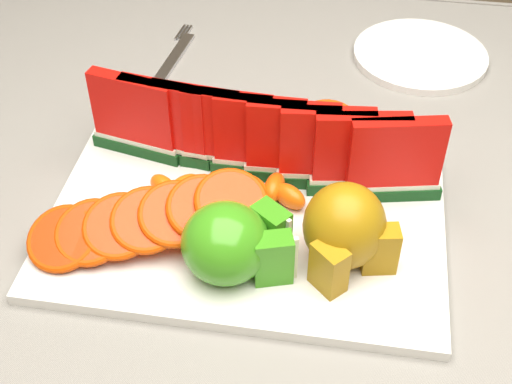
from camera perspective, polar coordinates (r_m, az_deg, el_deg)
The scene contains 11 objects.
table at distance 0.81m, azimuth 2.69°, elevation -7.68°, with size 1.40×0.90×0.75m.
tablecloth at distance 0.77m, azimuth 2.84°, elevation -4.71°, with size 1.53×1.03×0.20m.
platter at distance 0.74m, azimuth -0.60°, elevation -1.57°, with size 0.40×0.30×0.01m.
apple_cluster at distance 0.66m, azimuth -1.82°, elevation -4.13°, with size 0.11×0.10×0.08m.
pear_cluster at distance 0.67m, azimuth 7.18°, elevation -3.03°, with size 0.10×0.11×0.09m.
side_plate at distance 1.01m, azimuth 13.00°, elevation 10.62°, with size 0.24×0.24×0.01m.
fork at distance 0.98m, azimuth -6.92°, elevation 10.17°, with size 0.03×0.20×0.00m.
watermelon_row at distance 0.75m, azimuth 0.30°, elevation 4.24°, with size 0.39×0.07×0.10m.
orange_fan_front at distance 0.69m, azimuth -8.71°, elevation -2.21°, with size 0.25×0.14×0.06m.
orange_fan_back at distance 0.81m, azimuth -0.92°, elevation 5.59°, with size 0.28×0.10×0.04m.
tangerine_segments at distance 0.74m, azimuth -2.32°, elevation 0.14°, with size 0.17×0.06×0.02m.
Camera 1 is at (0.04, -0.52, 1.28)m, focal length 50.00 mm.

